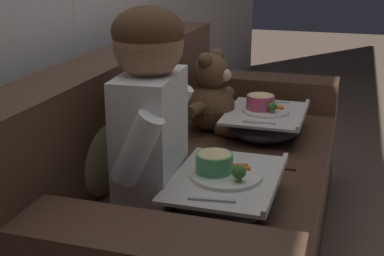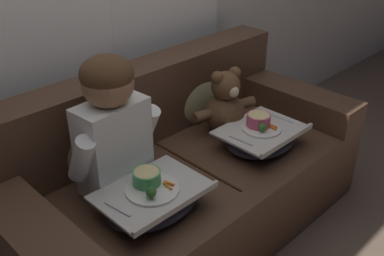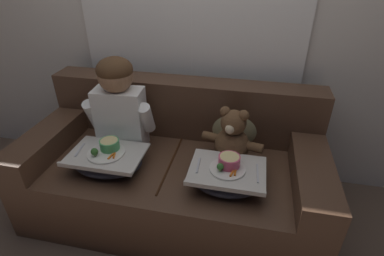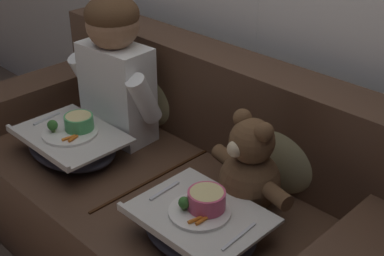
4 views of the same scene
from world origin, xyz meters
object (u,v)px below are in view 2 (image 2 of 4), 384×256
object	(u,v)px
child_figure	(111,119)
lap_tray_teddy	(261,137)
teddy_bear	(226,106)
throw_pillow_behind_teddy	(199,93)
throw_pillow_behind_child	(90,139)
lap_tray_child	(153,199)
couch	(180,178)

from	to	relation	value
child_figure	lap_tray_teddy	size ratio (longest dim) A/B	1.47
child_figure	teddy_bear	distance (m)	0.79
throw_pillow_behind_teddy	child_figure	xyz separation A→B (m)	(-0.77, -0.21, 0.19)
throw_pillow_behind_teddy	teddy_bear	size ratio (longest dim) A/B	0.94
throw_pillow_behind_teddy	throw_pillow_behind_child	bearing A→B (deg)	180.00
child_figure	lap_tray_child	world-z (taller)	child_figure
lap_tray_child	lap_tray_teddy	world-z (taller)	lap_tray_teddy
child_figure	couch	bearing A→B (deg)	-3.54
throw_pillow_behind_child	lap_tray_teddy	distance (m)	0.91
couch	throw_pillow_behind_child	world-z (taller)	couch
couch	teddy_bear	size ratio (longest dim) A/B	4.79
throw_pillow_behind_teddy	lap_tray_child	distance (m)	0.91
couch	lap_tray_child	size ratio (longest dim) A/B	4.19
couch	lap_tray_teddy	size ratio (longest dim) A/B	4.43
lap_tray_child	lap_tray_teddy	bearing A→B (deg)	-0.04
throw_pillow_behind_child	teddy_bear	bearing A→B (deg)	-15.41
couch	lap_tray_teddy	xyz separation A→B (m)	(0.39, -0.24, 0.20)
couch	throw_pillow_behind_teddy	bearing A→B (deg)	31.04
lap_tray_child	couch	bearing A→B (deg)	31.67
throw_pillow_behind_teddy	teddy_bear	bearing A→B (deg)	-90.31
child_figure	lap_tray_child	xyz separation A→B (m)	(0.00, -0.26, -0.30)
child_figure	teddy_bear	world-z (taller)	child_figure
child_figure	lap_tray_teddy	xyz separation A→B (m)	(0.77, -0.26, -0.30)
lap_tray_teddy	child_figure	bearing A→B (deg)	161.22
throw_pillow_behind_child	child_figure	distance (m)	0.28
teddy_bear	lap_tray_child	bearing A→B (deg)	-161.50
lap_tray_child	teddy_bear	bearing A→B (deg)	18.50
teddy_bear	lap_tray_child	distance (m)	0.82
teddy_bear	throw_pillow_behind_teddy	bearing A→B (deg)	89.69
couch	lap_tray_child	world-z (taller)	couch
couch	throw_pillow_behind_teddy	size ratio (longest dim) A/B	5.12
couch	teddy_bear	xyz separation A→B (m)	(0.38, 0.02, 0.30)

